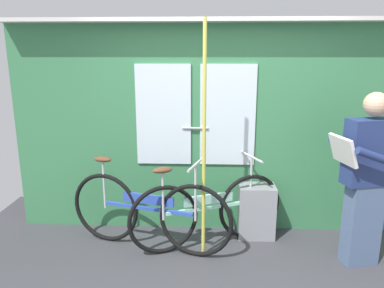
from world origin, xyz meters
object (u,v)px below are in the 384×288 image
object	(u,v)px
bicycle_leaning_behind	(208,211)
trash_bin_by_wall	(256,211)
bicycle_near_door	(148,212)
handrail_pole	(204,145)
passenger_reading_newspaper	(366,177)

from	to	relation	value
bicycle_leaning_behind	trash_bin_by_wall	world-z (taller)	bicycle_leaning_behind
bicycle_leaning_behind	trash_bin_by_wall	bearing A→B (deg)	0.97
bicycle_near_door	bicycle_leaning_behind	distance (m)	0.62
handrail_pole	bicycle_near_door	bearing A→B (deg)	168.66
passenger_reading_newspaper	bicycle_near_door	bearing A→B (deg)	-18.27
bicycle_near_door	handrail_pole	size ratio (longest dim) A/B	0.75
bicycle_near_door	passenger_reading_newspaper	size ratio (longest dim) A/B	1.04
bicycle_near_door	bicycle_leaning_behind	bearing A→B (deg)	23.51
bicycle_near_door	bicycle_leaning_behind	world-z (taller)	bicycle_near_door
trash_bin_by_wall	bicycle_near_door	bearing A→B (deg)	-164.98
bicycle_near_door	handrail_pole	world-z (taller)	handrail_pole
bicycle_near_door	handrail_pole	bearing A→B (deg)	4.64
bicycle_leaning_behind	handrail_pole	distance (m)	0.79
trash_bin_by_wall	handrail_pole	size ratio (longest dim) A/B	0.26
bicycle_near_door	handrail_pole	distance (m)	0.94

